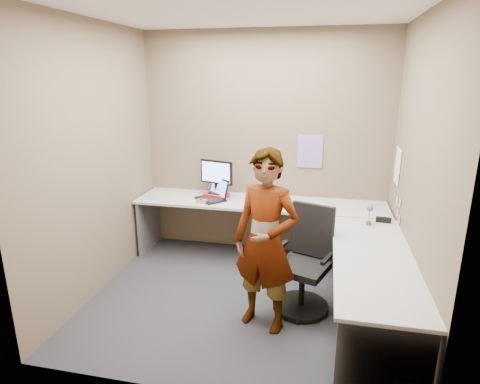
% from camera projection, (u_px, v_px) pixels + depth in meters
% --- Properties ---
extents(ground, '(3.00, 3.00, 0.00)m').
position_uv_depth(ground, '(242.00, 299.00, 4.06)').
color(ground, '#242428').
rests_on(ground, ground).
extents(wall_back, '(3.00, 0.00, 3.00)m').
position_uv_depth(wall_back, '(265.00, 145.00, 4.90)').
color(wall_back, brown).
rests_on(wall_back, ground).
extents(wall_right, '(0.00, 2.70, 2.70)m').
position_uv_depth(wall_right, '(417.00, 177.00, 3.37)').
color(wall_right, brown).
rests_on(wall_right, ground).
extents(wall_left, '(0.00, 2.70, 2.70)m').
position_uv_depth(wall_left, '(95.00, 161.00, 3.98)').
color(wall_left, brown).
rests_on(wall_left, ground).
extents(ceiling, '(3.00, 3.00, 0.00)m').
position_uv_depth(ceiling, '(243.00, 9.00, 3.30)').
color(ceiling, white).
rests_on(ceiling, wall_back).
extents(desk, '(2.98, 2.58, 0.73)m').
position_uv_depth(desk, '(291.00, 234.00, 4.16)').
color(desk, '#B4B4B4').
rests_on(desk, ground).
extents(paper_ream, '(0.31, 0.26, 0.05)m').
position_uv_depth(paper_ream, '(216.00, 195.00, 4.92)').
color(paper_ream, red).
rests_on(paper_ream, desk).
extents(monitor, '(0.42, 0.17, 0.40)m').
position_uv_depth(monitor, '(216.00, 174.00, 4.86)').
color(monitor, black).
rests_on(monitor, paper_ream).
extents(laptop, '(0.45, 0.45, 0.25)m').
position_uv_depth(laptop, '(214.00, 194.00, 4.84)').
color(laptop, black).
rests_on(laptop, desk).
extents(trackball_mouse, '(0.12, 0.08, 0.07)m').
position_uv_depth(trackball_mouse, '(202.00, 201.00, 4.69)').
color(trackball_mouse, '#B7B7BC').
rests_on(trackball_mouse, desk).
extents(origami, '(0.10, 0.10, 0.06)m').
position_uv_depth(origami, '(278.00, 206.00, 4.50)').
color(origami, white).
rests_on(origami, desk).
extents(stapler, '(0.15, 0.05, 0.05)m').
position_uv_depth(stapler, '(383.00, 220.00, 4.08)').
color(stapler, black).
rests_on(stapler, desk).
extents(flower, '(0.07, 0.07, 0.22)m').
position_uv_depth(flower, '(370.00, 211.00, 3.99)').
color(flower, brown).
rests_on(flower, desk).
extents(calendar_purple, '(0.30, 0.01, 0.40)m').
position_uv_depth(calendar_purple, '(310.00, 151.00, 4.79)').
color(calendar_purple, '#846BB7').
rests_on(calendar_purple, wall_back).
extents(calendar_white, '(0.01, 0.28, 0.38)m').
position_uv_depth(calendar_white, '(398.00, 166.00, 4.25)').
color(calendar_white, white).
rests_on(calendar_white, wall_right).
extents(sticky_note_a, '(0.01, 0.07, 0.07)m').
position_uv_depth(sticky_note_a, '(400.00, 203.00, 4.00)').
color(sticky_note_a, '#F2E059').
rests_on(sticky_note_a, wall_right).
extents(sticky_note_b, '(0.01, 0.07, 0.07)m').
position_uv_depth(sticky_note_b, '(398.00, 213.00, 4.08)').
color(sticky_note_b, pink).
rests_on(sticky_note_b, wall_right).
extents(sticky_note_c, '(0.01, 0.07, 0.07)m').
position_uv_depth(sticky_note_c, '(399.00, 219.00, 3.98)').
color(sticky_note_c, pink).
rests_on(sticky_note_c, wall_right).
extents(sticky_note_d, '(0.01, 0.07, 0.07)m').
position_uv_depth(sticky_note_d, '(397.00, 201.00, 4.15)').
color(sticky_note_d, '#F2E059').
rests_on(sticky_note_d, wall_right).
extents(office_chair, '(0.57, 0.56, 0.99)m').
position_uv_depth(office_chair, '(305.00, 269.00, 3.81)').
color(office_chair, black).
rests_on(office_chair, ground).
extents(person, '(0.68, 0.55, 1.61)m').
position_uv_depth(person, '(266.00, 242.00, 3.43)').
color(person, '#999399').
rests_on(person, ground).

